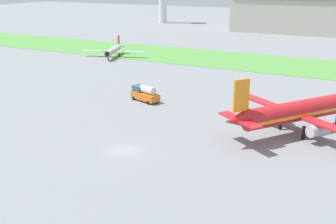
{
  "coord_description": "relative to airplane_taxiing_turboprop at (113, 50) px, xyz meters",
  "views": [
    {
      "loc": [
        32.87,
        -47.87,
        24.12
      ],
      "look_at": [
        1.21,
        11.05,
        3.0
      ],
      "focal_mm": 45.65,
      "sensor_mm": 36.0,
      "label": 1
    }
  ],
  "objects": [
    {
      "name": "ground_plane",
      "position": [
        45.93,
        -62.19,
        -2.19
      ],
      "size": [
        600.0,
        600.0,
        0.0
      ],
      "primitive_type": "plane",
      "color": "gray"
    },
    {
      "name": "grass_taxiway_strip",
      "position": [
        45.93,
        12.9,
        -2.15
      ],
      "size": [
        360.0,
        28.0,
        0.08
      ],
      "primitive_type": "cube",
      "color": "#549342",
      "rests_on": "ground_plane"
    },
    {
      "name": "airplane_taxiing_turboprop",
      "position": [
        0.0,
        0.0,
        0.0
      ],
      "size": [
        19.26,
        16.66,
        5.99
      ],
      "rotation": [
        0.0,
        0.0,
        5.05
      ],
      "color": "silver",
      "rests_on": "ground_plane"
    },
    {
      "name": "airplane_midfield_jet",
      "position": [
        66.25,
        -43.0,
        1.49
      ],
      "size": [
        25.26,
        25.32,
        10.24
      ],
      "rotation": [
        0.0,
        0.0,
        0.99
      ],
      "color": "red",
      "rests_on": "ground_plane"
    },
    {
      "name": "fuel_truck_near_gate",
      "position": [
        34.93,
        -38.41,
        -0.61
      ],
      "size": [
        6.92,
        4.27,
        3.29
      ],
      "rotation": [
        0.0,
        0.0,
        2.83
      ],
      "color": "orange",
      "rests_on": "ground_plane"
    }
  ]
}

